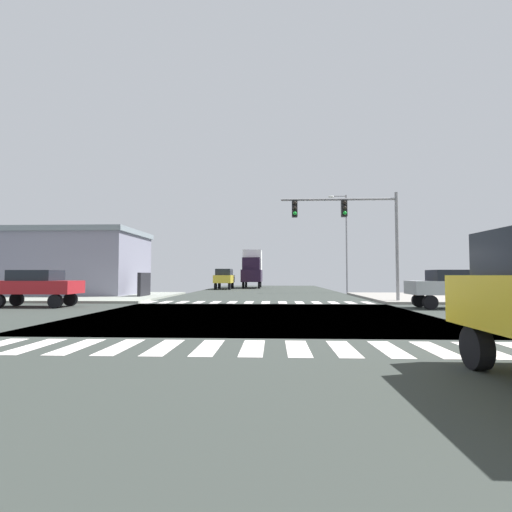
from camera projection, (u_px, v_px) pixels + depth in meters
name	position (u px, v px, depth m)	size (l,w,h in m)	color
ground	(256.00, 315.00, 16.00)	(90.00, 90.00, 0.05)	#303631
sidewalk_corner_ne	(449.00, 297.00, 27.40)	(12.00, 12.00, 0.14)	gray
sidewalk_corner_nw	(86.00, 296.00, 28.56)	(12.00, 12.00, 0.14)	gray
crosswalk_near	(230.00, 348.00, 8.73)	(13.50, 2.00, 0.01)	silver
crosswalk_far	(257.00, 302.00, 23.30)	(13.50, 2.00, 0.01)	silver
traffic_signal_mast	(351.00, 221.00, 23.33)	(6.96, 0.55, 6.56)	gray
street_lamp	(344.00, 235.00, 37.04)	(1.78, 0.32, 9.24)	gray
bank_building	(60.00, 263.00, 31.21)	(14.23, 7.54, 5.17)	gray
sedan_farside_1	(36.00, 285.00, 20.06)	(4.30, 1.80, 1.88)	black
suv_crossing_1	(224.00, 277.00, 45.42)	(1.96, 4.60, 2.34)	black
box_truck_outer_1	(252.00, 268.00, 50.25)	(2.40, 7.20, 4.85)	black
sedan_inner_4	(454.00, 285.00, 19.12)	(4.30, 1.80, 1.88)	black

